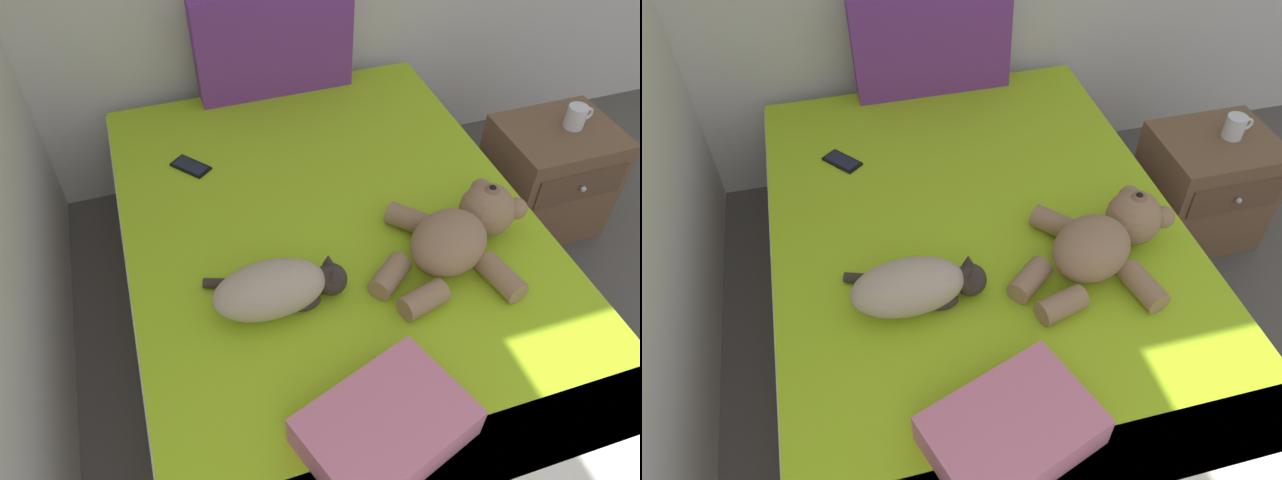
# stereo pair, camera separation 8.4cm
# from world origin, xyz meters

# --- Properties ---
(bed) EXTENTS (1.43, 2.09, 0.51)m
(bed) POSITION_xyz_m (0.98, 2.69, 0.25)
(bed) COLOR brown
(bed) RESTS_ON ground_plane
(patterned_cushion) EXTENTS (0.66, 0.12, 0.45)m
(patterned_cushion) POSITION_xyz_m (1.03, 3.65, 0.74)
(patterned_cushion) COLOR #72338C
(patterned_cushion) RESTS_ON bed
(cat) EXTENTS (0.42, 0.25, 0.15)m
(cat) POSITION_xyz_m (0.72, 2.50, 0.58)
(cat) COLOR tan
(cat) RESTS_ON bed
(teddy_bear) EXTENTS (0.60, 0.49, 0.19)m
(teddy_bear) POSITION_xyz_m (1.33, 2.53, 0.60)
(teddy_bear) COLOR #937051
(teddy_bear) RESTS_ON bed
(cell_phone) EXTENTS (0.15, 0.16, 0.01)m
(cell_phone) POSITION_xyz_m (0.58, 3.23, 0.52)
(cell_phone) COLOR black
(cell_phone) RESTS_ON bed
(throw_pillow) EXTENTS (0.47, 0.40, 0.11)m
(throw_pillow) POSITION_xyz_m (0.86, 2.01, 0.57)
(throw_pillow) COLOR #D1728C
(throw_pillow) RESTS_ON bed
(nightstand) EXTENTS (0.47, 0.42, 0.50)m
(nightstand) POSITION_xyz_m (2.06, 3.02, 0.25)
(nightstand) COLOR brown
(nightstand) RESTS_ON ground_plane
(mug) EXTENTS (0.12, 0.08, 0.09)m
(mug) POSITION_xyz_m (2.12, 3.03, 0.55)
(mug) COLOR silver
(mug) RESTS_ON nightstand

